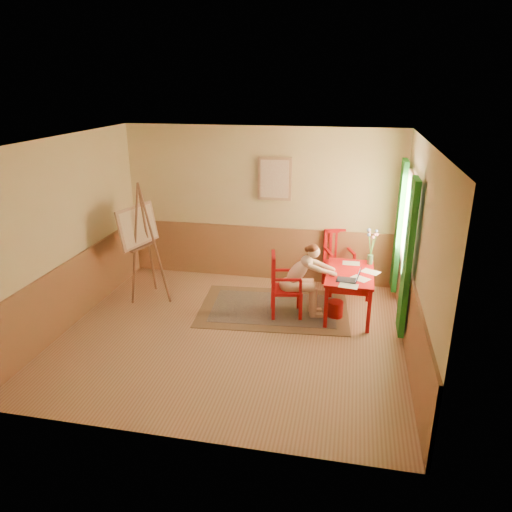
% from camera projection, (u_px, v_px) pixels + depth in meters
% --- Properties ---
extents(room, '(5.04, 4.54, 2.84)m').
position_uv_depth(room, '(230.00, 244.00, 6.61)').
color(room, tan).
rests_on(room, ground).
extents(wainscot, '(5.00, 4.50, 1.00)m').
position_uv_depth(wainscot, '(244.00, 282.00, 7.66)').
color(wainscot, '#A56C45').
rests_on(wainscot, room).
extents(window, '(0.12, 2.01, 2.20)m').
position_uv_depth(window, '(405.00, 235.00, 7.19)').
color(window, white).
rests_on(window, room).
extents(wall_portrait, '(0.60, 0.05, 0.76)m').
position_uv_depth(wall_portrait, '(275.00, 179.00, 8.42)').
color(wall_portrait, tan).
rests_on(wall_portrait, room).
extents(rug, '(2.53, 1.80, 0.02)m').
position_uv_depth(rug, '(274.00, 308.00, 7.88)').
color(rug, '#8C7251').
rests_on(rug, room).
extents(table, '(0.74, 1.21, 0.72)m').
position_uv_depth(table, '(350.00, 278.00, 7.49)').
color(table, red).
rests_on(table, room).
extents(chair_left, '(0.55, 0.53, 1.03)m').
position_uv_depth(chair_left, '(283.00, 285.00, 7.51)').
color(chair_left, red).
rests_on(chair_left, room).
extents(chair_back, '(0.60, 0.61, 1.04)m').
position_uv_depth(chair_back, '(338.00, 260.00, 8.55)').
color(chair_back, red).
rests_on(chair_back, room).
extents(figure, '(0.92, 0.47, 1.20)m').
position_uv_depth(figure, '(302.00, 277.00, 7.44)').
color(figure, beige).
rests_on(figure, room).
extents(laptop, '(0.37, 0.25, 0.21)m').
position_uv_depth(laptop, '(350.00, 278.00, 7.12)').
color(laptop, '#1E2338').
rests_on(laptop, table).
extents(papers, '(0.65, 1.15, 0.00)m').
position_uv_depth(papers, '(358.00, 274.00, 7.37)').
color(papers, white).
rests_on(papers, table).
extents(vase, '(0.19, 0.28, 0.58)m').
position_uv_depth(vase, '(371.00, 248.00, 7.72)').
color(vase, '#3F724C').
rests_on(vase, table).
extents(wastebasket, '(0.31, 0.31, 0.26)m').
position_uv_depth(wastebasket, '(335.00, 309.00, 7.57)').
color(wastebasket, red).
rests_on(wastebasket, room).
extents(easel, '(0.75, 0.89, 2.00)m').
position_uv_depth(easel, '(140.00, 231.00, 7.94)').
color(easel, brown).
rests_on(easel, room).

